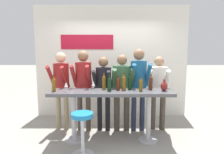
{
  "coord_description": "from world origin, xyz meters",
  "views": [
    {
      "loc": [
        0.02,
        -3.64,
        1.72
      ],
      "look_at": [
        0.0,
        0.08,
        1.23
      ],
      "focal_mm": 32.0,
      "sensor_mm": 36.0,
      "label": 1
    }
  ],
  "objects": [
    {
      "name": "wine_bottle_4",
      "position": [
        -1.05,
        -0.05,
        1.11
      ],
      "size": [
        0.07,
        0.07,
        0.3
      ],
      "color": "brown",
      "rests_on": "tasting_table"
    },
    {
      "name": "tasting_table",
      "position": [
        0.0,
        0.0,
        0.81
      ],
      "size": [
        2.28,
        0.54,
        0.98
      ],
      "color": "#4C4C51",
      "rests_on": "ground_plane"
    },
    {
      "name": "bar_stool",
      "position": [
        -0.46,
        -0.55,
        0.48
      ],
      "size": [
        0.37,
        0.37,
        0.73
      ],
      "color": "#B2B2B7",
      "rests_on": "ground_plane"
    },
    {
      "name": "ground_plane",
      "position": [
        0.0,
        0.0,
        0.0
      ],
      "size": [
        40.0,
        40.0,
        0.0
      ],
      "primitive_type": "plane",
      "color": "gray"
    },
    {
      "name": "wine_bottle_0",
      "position": [
        0.55,
        -0.03,
        1.1
      ],
      "size": [
        0.07,
        0.07,
        0.27
      ],
      "color": "brown",
      "rests_on": "tasting_table"
    },
    {
      "name": "person_center_left",
      "position": [
        -0.17,
        0.52,
        0.99
      ],
      "size": [
        0.42,
        0.53,
        1.59
      ],
      "rotation": [
        0.0,
        0.0,
        -0.13
      ],
      "color": "black",
      "rests_on": "ground_plane"
    },
    {
      "name": "person_far_left",
      "position": [
        -1.08,
        0.59,
        1.05
      ],
      "size": [
        0.44,
        0.56,
        1.69
      ],
      "rotation": [
        0.0,
        0.0,
        -0.16
      ],
      "color": "gray",
      "rests_on": "ground_plane"
    },
    {
      "name": "back_wall",
      "position": [
        -0.01,
        1.52,
        1.43
      ],
      "size": [
        3.88,
        0.12,
        2.84
      ],
      "color": "silver",
      "rests_on": "ground_plane"
    },
    {
      "name": "wine_bottle_3",
      "position": [
        0.75,
        0.1,
        1.11
      ],
      "size": [
        0.06,
        0.06,
        0.3
      ],
      "color": "#4C1E0F",
      "rests_on": "tasting_table"
    },
    {
      "name": "wine_bottle_5",
      "position": [
        0.24,
        0.06,
        1.13
      ],
      "size": [
        0.08,
        0.08,
        0.33
      ],
      "color": "brown",
      "rests_on": "tasting_table"
    },
    {
      "name": "person_right",
      "position": [
        1.01,
        0.58,
        0.98
      ],
      "size": [
        0.51,
        0.59,
        1.6
      ],
      "rotation": [
        0.0,
        0.0,
        -0.21
      ],
      "color": "#473D33",
      "rests_on": "ground_plane"
    },
    {
      "name": "person_left",
      "position": [
        -0.59,
        0.52,
        1.07
      ],
      "size": [
        0.44,
        0.56,
        1.72
      ],
      "rotation": [
        0.0,
        0.0,
        -0.12
      ],
      "color": "#473D33",
      "rests_on": "ground_plane"
    },
    {
      "name": "person_center",
      "position": [
        0.23,
        0.51,
        1.0
      ],
      "size": [
        0.48,
        0.56,
        1.63
      ],
      "rotation": [
        0.0,
        0.0,
        0.08
      ],
      "color": "#473D33",
      "rests_on": "ground_plane"
    },
    {
      "name": "decorative_vase",
      "position": [
        0.98,
        -0.01,
        1.06
      ],
      "size": [
        0.13,
        0.13,
        0.22
      ],
      "color": "maroon",
      "rests_on": "tasting_table"
    },
    {
      "name": "wine_glass_0",
      "position": [
        -0.82,
        -0.08,
        1.1
      ],
      "size": [
        0.07,
        0.07,
        0.18
      ],
      "color": "silver",
      "rests_on": "tasting_table"
    },
    {
      "name": "wine_glass_1",
      "position": [
        -0.33,
        0.04,
        1.1
      ],
      "size": [
        0.07,
        0.07,
        0.18
      ],
      "color": "silver",
      "rests_on": "tasting_table"
    },
    {
      "name": "wine_bottle_1",
      "position": [
        0.13,
        0.06,
        1.11
      ],
      "size": [
        0.07,
        0.07,
        0.28
      ],
      "color": "#4C1E0F",
      "rests_on": "tasting_table"
    },
    {
      "name": "wine_bottle_7",
      "position": [
        -0.14,
        0.13,
        1.12
      ],
      "size": [
        0.07,
        0.07,
        0.33
      ],
      "color": "brown",
      "rests_on": "tasting_table"
    },
    {
      "name": "wine_bottle_6",
      "position": [
        -0.03,
        -0.03,
        1.12
      ],
      "size": [
        0.07,
        0.07,
        0.31
      ],
      "color": "black",
      "rests_on": "tasting_table"
    },
    {
      "name": "wine_bottle_2",
      "position": [
        0.35,
        0.12,
        1.12
      ],
      "size": [
        0.06,
        0.06,
        0.33
      ],
      "color": "black",
      "rests_on": "tasting_table"
    },
    {
      "name": "person_center_right",
      "position": [
        0.58,
        0.51,
        1.1
      ],
      "size": [
        0.43,
        0.55,
        1.75
      ],
      "rotation": [
        0.0,
        0.0,
        0.09
      ],
      "color": "#23283D",
      "rests_on": "ground_plane"
    }
  ]
}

